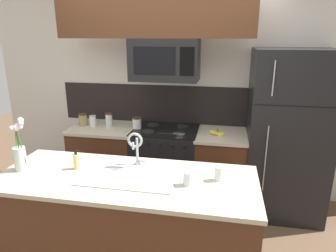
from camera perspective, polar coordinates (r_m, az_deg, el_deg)
ground_plane at (r=3.19m, az=-3.82°, el=-21.70°), size 10.00×10.00×0.00m
rear_partition at (r=3.76m, az=5.19°, el=6.32°), size 5.20×0.10×2.60m
splash_band at (r=3.78m, az=0.50°, el=4.12°), size 2.85×0.01×0.48m
back_counter_left at (r=3.91m, az=-11.53°, el=-6.50°), size 0.79×0.65×0.91m
back_counter_right at (r=3.64m, az=9.90°, el=-8.22°), size 0.59×0.65×0.91m
stove_range at (r=3.70m, az=-0.44°, el=-7.45°), size 0.76×0.64×0.93m
microwave at (r=3.36m, az=-0.56°, el=12.52°), size 0.74×0.40×0.45m
upper_cabinet_band at (r=3.35m, az=-2.54°, el=21.49°), size 2.08×0.34×0.60m
refrigerator at (r=3.56m, az=21.63°, el=-1.62°), size 0.84×0.74×1.86m
storage_jar_tall at (r=3.85m, az=-15.84°, el=1.18°), size 0.10×0.10×0.15m
storage_jar_medium at (r=3.82m, az=-14.14°, el=1.00°), size 0.08×0.08×0.13m
storage_jar_short at (r=3.75m, az=-11.18°, el=1.20°), size 0.08×0.08×0.17m
storage_jar_squat at (r=3.58m, az=-5.94°, el=0.49°), size 0.10×0.10×0.14m
banana_bunch at (r=3.41m, az=9.42°, el=-1.35°), size 0.19×0.12×0.08m
island_counter at (r=2.67m, az=-7.67°, el=-18.33°), size 2.07×0.81×0.91m
kitchen_sink at (r=2.46m, az=-7.46°, el=-11.06°), size 0.76×0.43×0.16m
sink_faucet at (r=2.53m, az=-6.18°, el=-3.51°), size 0.14×0.14×0.31m
dish_soap_bottle at (r=2.63m, az=-17.06°, el=-6.40°), size 0.06×0.05×0.16m
drinking_glass at (r=2.27m, az=3.78°, el=-9.98°), size 0.07×0.07×0.11m
spare_glass at (r=2.36m, az=9.59°, el=-8.94°), size 0.06×0.06×0.11m
flower_vase at (r=2.76m, az=-26.38°, el=-4.70°), size 0.13×0.14×0.44m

